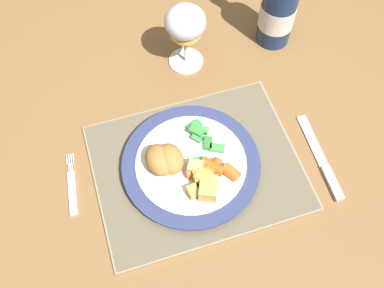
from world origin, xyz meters
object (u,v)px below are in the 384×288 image
object	(u,v)px
dining_table	(195,114)
wine_glass	(185,25)
table_knife	(323,164)
bottle	(279,6)
dinner_plate	(191,165)
fork	(72,188)

from	to	relation	value
dining_table	wine_glass	bearing A→B (deg)	85.61
dining_table	table_knife	distance (m)	0.30
dining_table	bottle	xyz separation A→B (m)	(0.21, 0.10, 0.17)
dinner_plate	bottle	world-z (taller)	bottle
table_knife	bottle	distance (m)	0.34
dinner_plate	table_knife	size ratio (longest dim) A/B	1.35
dinner_plate	wine_glass	xyz separation A→B (m)	(0.07, 0.25, 0.09)
bottle	fork	bearing A→B (deg)	-154.67
table_knife	bottle	size ratio (longest dim) A/B	0.75
table_knife	bottle	bearing A→B (deg)	84.17
dining_table	table_knife	bearing A→B (deg)	-51.91
dining_table	bottle	distance (m)	0.29
fork	table_knife	bearing A→B (deg)	-11.42
fork	table_knife	distance (m)	0.47
dining_table	dinner_plate	world-z (taller)	dinner_plate
wine_glass	bottle	distance (m)	0.21
fork	bottle	xyz separation A→B (m)	(0.49, 0.23, 0.09)
dining_table	fork	xyz separation A→B (m)	(-0.28, -0.14, 0.08)
dining_table	dinner_plate	distance (m)	0.20
fork	bottle	world-z (taller)	bottle
dinner_plate	bottle	xyz separation A→B (m)	(0.27, 0.26, 0.08)
table_knife	wine_glass	bearing A→B (deg)	118.37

